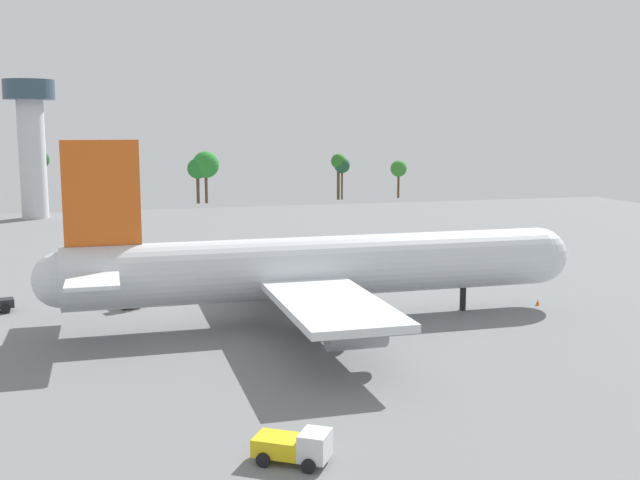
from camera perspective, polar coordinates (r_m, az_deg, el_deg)
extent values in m
plane|color=slate|center=(82.30, 0.00, -5.99)|extent=(233.17, 233.17, 0.00)
cylinder|color=silver|center=(81.04, 0.00, -1.99)|extent=(52.42, 6.42, 6.42)
sphere|color=silver|center=(91.52, 16.02, -1.11)|extent=(6.29, 6.29, 6.29)
sphere|color=silver|center=(78.30, -18.83, -2.83)|extent=(5.45, 5.45, 5.45)
cube|color=#D85919|center=(77.01, -16.01, 3.39)|extent=(7.34, 0.50, 10.27)
cube|color=silver|center=(72.97, -16.62, -2.76)|extent=(4.72, 9.62, 0.36)
cube|color=silver|center=(83.03, -16.51, -1.42)|extent=(4.72, 9.62, 0.36)
cube|color=silver|center=(68.82, 0.69, -4.71)|extent=(8.91, 21.04, 0.70)
cube|color=silver|center=(92.50, -3.64, -1.30)|extent=(8.91, 21.04, 0.70)
cylinder|color=gray|center=(72.43, 0.74, -5.42)|extent=(5.13, 2.69, 2.69)
cylinder|color=gray|center=(65.25, 2.68, -7.00)|extent=(5.13, 2.69, 2.69)
cylinder|color=gray|center=(89.99, -2.59, -2.67)|extent=(5.13, 2.69, 2.69)
cylinder|color=gray|center=(97.46, -3.62, -1.81)|extent=(5.13, 2.69, 2.69)
cylinder|color=black|center=(87.87, 10.63, -4.32)|extent=(0.70, 0.70, 2.63)
cylinder|color=black|center=(78.02, -1.16, -5.81)|extent=(0.70, 0.70, 2.63)
cylinder|color=black|center=(84.68, -2.36, -4.67)|extent=(0.70, 0.70, 2.63)
cube|color=silver|center=(48.29, -0.38, -15.09)|extent=(2.58, 2.71, 1.70)
cube|color=yellow|center=(49.11, -3.08, -15.06)|extent=(3.67, 3.41, 1.11)
cylinder|color=black|center=(47.66, -0.87, -16.55)|extent=(0.90, 0.72, 0.89)
cylinder|color=black|center=(49.65, -0.01, -15.48)|extent=(0.90, 0.72, 0.89)
cylinder|color=black|center=(48.56, -4.27, -16.08)|extent=(0.90, 0.72, 0.89)
cylinder|color=black|center=(50.52, -3.28, -15.05)|extent=(0.90, 0.72, 0.89)
cube|color=silver|center=(89.53, -13.86, -4.11)|extent=(2.38, 2.05, 2.09)
cube|color=yellow|center=(91.29, -14.35, -4.22)|extent=(2.77, 2.95, 1.06)
cylinder|color=black|center=(89.34, -14.47, -4.85)|extent=(0.57, 0.82, 0.77)
cylinder|color=black|center=(90.23, -13.22, -4.67)|extent=(0.57, 0.82, 0.77)
cylinder|color=black|center=(91.38, -15.08, -4.57)|extent=(0.57, 0.82, 0.77)
cylinder|color=black|center=(92.26, -13.85, -4.40)|extent=(0.57, 0.82, 0.77)
cylinder|color=black|center=(93.69, -22.54, -4.54)|extent=(1.05, 0.48, 1.02)
cylinder|color=black|center=(91.84, -22.44, -4.79)|extent=(1.05, 0.48, 1.02)
cone|color=orange|center=(92.41, 15.96, -4.50)|extent=(0.46, 0.46, 0.66)
cylinder|color=silver|center=(182.85, -20.68, 5.65)|extent=(5.80, 5.80, 26.36)
cylinder|color=#334756|center=(182.87, -20.93, 10.46)|extent=(11.02, 11.02, 4.35)
cylinder|color=#51381E|center=(206.44, -20.10, 3.78)|extent=(0.74, 0.74, 10.78)
sphere|color=#1B5524|center=(206.05, -20.20, 5.66)|extent=(4.62, 4.62, 4.62)
cylinder|color=#51381E|center=(207.23, -9.10, 3.78)|extent=(0.87, 0.87, 7.70)
sphere|color=#25782B|center=(206.86, -9.14, 5.29)|extent=(5.47, 5.47, 5.47)
cylinder|color=#51381E|center=(207.47, -8.50, 3.87)|extent=(0.77, 0.77, 8.21)
sphere|color=#2A842E|center=(207.07, -8.54, 5.59)|extent=(7.15, 7.15, 7.15)
cylinder|color=#51381E|center=(215.16, 1.38, 4.30)|extent=(0.84, 0.84, 9.56)
sphere|color=#2D7324|center=(214.80, 1.38, 5.91)|extent=(4.18, 4.18, 4.18)
cylinder|color=#51381E|center=(215.53, 1.65, 4.14)|extent=(0.54, 0.54, 8.32)
sphere|color=#1F5232|center=(215.18, 1.66, 5.60)|extent=(4.40, 4.40, 4.40)
cylinder|color=#51381E|center=(221.20, 5.87, 4.05)|extent=(0.66, 0.66, 7.06)
sphere|color=#34802A|center=(220.87, 5.89, 5.33)|extent=(4.70, 4.70, 4.70)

